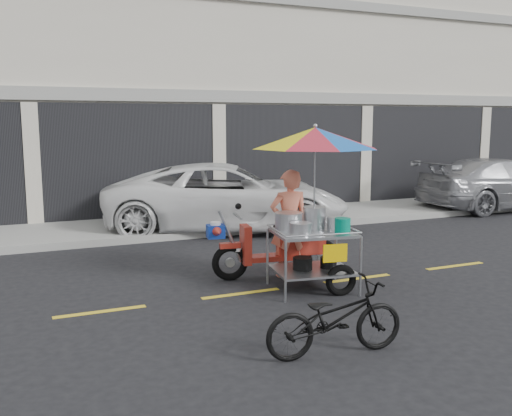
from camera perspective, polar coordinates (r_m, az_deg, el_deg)
name	(u,v)px	position (r m, az deg, el deg)	size (l,w,h in m)	color
ground	(357,279)	(9.29, 10.08, -6.98)	(90.00, 90.00, 0.00)	black
sidewalk	(233,219)	(14.07, -2.33, -1.15)	(45.00, 3.00, 0.15)	gray
shophouse_block	(256,68)	(19.71, -0.04, 13.84)	(36.00, 8.11, 10.40)	beige
centerline	(357,279)	(9.29, 10.08, -6.96)	(42.00, 0.10, 0.01)	gold
white_pickup	(227,197)	(13.07, -2.90, 1.14)	(2.54, 5.51, 1.53)	white
silver_pickup	(502,184)	(17.50, 23.35, 2.24)	(2.03, 4.99, 1.45)	#9A9BA0
near_bicycle	(335,318)	(6.25, 7.90, -10.86)	(0.55, 1.57, 0.82)	black
food_vendor_rig	(304,185)	(8.61, 4.79, 2.33)	(2.44, 2.21, 2.46)	black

